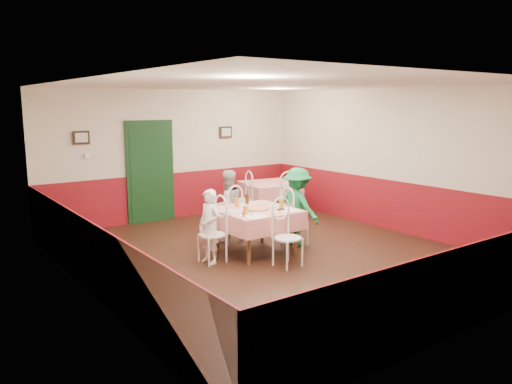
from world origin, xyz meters
TOP-DOWN VIEW (x-y plane):
  - floor at (0.00, 0.00)m, footprint 7.00×7.00m
  - ceiling at (0.00, 0.00)m, footprint 7.00×7.00m
  - back_wall at (0.00, 3.50)m, footprint 6.00×0.10m
  - front_wall at (0.00, -3.50)m, footprint 6.00×0.10m
  - left_wall at (-3.00, 0.00)m, footprint 0.10×7.00m
  - right_wall at (3.00, 0.00)m, footprint 0.10×7.00m
  - wainscot_back at (0.00, 3.48)m, footprint 6.00×0.03m
  - wainscot_front at (0.00, -3.48)m, footprint 6.00×0.03m
  - wainscot_left at (-2.98, 0.00)m, footprint 0.03×7.00m
  - wainscot_right at (2.98, 0.00)m, footprint 0.03×7.00m
  - door at (-0.60, 3.45)m, footprint 0.96×0.06m
  - picture_left at (-2.00, 3.45)m, footprint 0.32×0.03m
  - picture_right at (1.30, 3.45)m, footprint 0.32×0.03m
  - thermostat at (-1.90, 3.45)m, footprint 0.10×0.03m
  - main_table at (-0.15, 0.25)m, footprint 1.23×1.23m
  - second_table at (1.78, 2.40)m, footprint 1.29×1.29m
  - chair_left at (-1.00, 0.26)m, footprint 0.42×0.42m
  - chair_right at (0.70, 0.24)m, footprint 0.43×0.43m
  - chair_far at (-0.14, 1.10)m, footprint 0.48×0.48m
  - chair_near at (-0.15, -0.60)m, footprint 0.45×0.45m
  - chair_second_a at (1.03, 2.40)m, footprint 0.49×0.49m
  - chair_second_b at (1.78, 1.65)m, footprint 0.49×0.49m
  - pizza at (-0.14, 0.23)m, footprint 0.40×0.40m
  - plate_left at (-0.54, 0.26)m, footprint 0.25×0.25m
  - plate_right at (0.27, 0.25)m, footprint 0.25×0.25m
  - plate_far at (-0.12, 0.68)m, footprint 0.25×0.25m
  - glass_a at (-0.53, 0.01)m, footprint 0.08×0.08m
  - glass_b at (0.23, 0.05)m, footprint 0.08×0.08m
  - glass_c at (-0.28, 0.63)m, footprint 0.08×0.08m
  - beer_bottle at (-0.06, 0.64)m, footprint 0.06×0.06m
  - shaker_a at (-0.55, -0.15)m, footprint 0.04×0.04m
  - shaker_b at (-0.52, -0.19)m, footprint 0.04×0.04m
  - shaker_c at (-0.64, -0.10)m, footprint 0.04×0.04m
  - menu_left at (-0.48, -0.15)m, footprint 0.35×0.44m
  - menu_right at (0.25, -0.10)m, footprint 0.38×0.46m
  - wallet at (0.15, -0.05)m, footprint 0.11×0.09m
  - diner_left at (-1.05, 0.26)m, footprint 0.35×0.47m
  - diner_far at (-0.14, 1.15)m, footprint 0.70×0.57m
  - diner_right at (0.75, 0.24)m, footprint 0.63×0.96m

SIDE VIEW (x-z plane):
  - floor at x=0.00m, z-range 0.00..0.00m
  - main_table at x=-0.15m, z-range -0.01..0.76m
  - second_table at x=1.78m, z-range -0.01..0.76m
  - chair_left at x=-1.00m, z-range 0.00..0.90m
  - chair_right at x=0.70m, z-range 0.00..0.90m
  - chair_far at x=-0.14m, z-range 0.00..0.90m
  - chair_near at x=-0.15m, z-range 0.00..0.90m
  - chair_second_a at x=1.03m, z-range 0.00..0.90m
  - chair_second_b at x=1.78m, z-range 0.00..0.90m
  - wainscot_back at x=0.00m, z-range 0.00..1.00m
  - wainscot_front at x=0.00m, z-range 0.00..1.00m
  - wainscot_left at x=-2.98m, z-range 0.00..1.00m
  - wainscot_right at x=2.98m, z-range 0.00..1.00m
  - diner_left at x=-1.05m, z-range 0.00..1.18m
  - diner_far at x=-0.14m, z-range 0.00..1.32m
  - diner_right at x=0.75m, z-range 0.00..1.39m
  - menu_left at x=-0.48m, z-range 0.76..0.76m
  - menu_right at x=0.25m, z-range 0.76..0.76m
  - plate_left at x=-0.54m, z-range 0.76..0.77m
  - plate_right at x=0.27m, z-range 0.76..0.77m
  - plate_far at x=-0.12m, z-range 0.76..0.77m
  - wallet at x=0.15m, z-range 0.76..0.78m
  - pizza at x=-0.14m, z-range 0.76..0.79m
  - shaker_a at x=-0.55m, z-range 0.76..0.85m
  - shaker_b at x=-0.52m, z-range 0.76..0.85m
  - shaker_c at x=-0.64m, z-range 0.76..0.85m
  - glass_a at x=-0.53m, z-range 0.76..0.90m
  - glass_c at x=-0.28m, z-range 0.76..0.90m
  - glass_b at x=0.23m, z-range 0.76..0.90m
  - beer_bottle at x=-0.06m, z-range 0.76..0.98m
  - door at x=-0.60m, z-range 0.00..2.10m
  - back_wall at x=0.00m, z-range 0.00..2.80m
  - front_wall at x=0.00m, z-range 0.00..2.80m
  - left_wall at x=-3.00m, z-range 0.00..2.80m
  - right_wall at x=3.00m, z-range 0.00..2.80m
  - thermostat at x=-1.90m, z-range 1.45..1.55m
  - picture_left at x=-2.00m, z-range 1.72..1.98m
  - picture_right at x=1.30m, z-range 1.72..1.98m
  - ceiling at x=0.00m, z-range 2.80..2.80m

